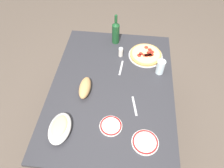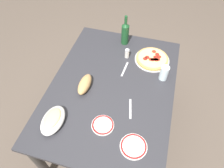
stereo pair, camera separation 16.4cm
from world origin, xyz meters
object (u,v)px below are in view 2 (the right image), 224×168
object	(u,v)px
dining_table	(112,94)
water_glass	(164,73)
pepperoni_pizza	(152,59)
wine_bottle	(125,33)
spice_shaker	(127,53)
bread_loaf	(85,84)
baked_pasta_dish	(53,120)
side_plate_far	(103,125)
side_plate_near	(134,146)

from	to	relation	value
dining_table	water_glass	distance (m)	0.46
pepperoni_pizza	water_glass	distance (m)	0.23
wine_bottle	spice_shaker	size ratio (longest dim) A/B	3.36
pepperoni_pizza	bread_loaf	size ratio (longest dim) A/B	1.49
baked_pasta_dish	water_glass	bearing A→B (deg)	-47.86
baked_pasta_dish	side_plate_far	distance (m)	0.35
dining_table	baked_pasta_dish	bearing A→B (deg)	144.22
dining_table	side_plate_far	distance (m)	0.37
spice_shaker	bread_loaf	bearing A→B (deg)	150.72
dining_table	pepperoni_pizza	xyz separation A→B (m)	(0.39, -0.26, 0.12)
dining_table	side_plate_near	bearing A→B (deg)	-148.72
side_plate_far	spice_shaker	xyz separation A→B (m)	(0.72, -0.00, 0.03)
water_glass	side_plate_near	world-z (taller)	water_glass
side_plate_far	spice_shaker	size ratio (longest dim) A/B	1.84
baked_pasta_dish	water_glass	world-z (taller)	water_glass
wine_bottle	baked_pasta_dish	bearing A→B (deg)	164.08
dining_table	spice_shaker	world-z (taller)	spice_shaker
wine_bottle	bread_loaf	size ratio (longest dim) A/B	1.40
pepperoni_pizza	baked_pasta_dish	world-z (taller)	baked_pasta_dish
baked_pasta_dish	bread_loaf	bearing A→B (deg)	-15.92
pepperoni_pizza	spice_shaker	bearing A→B (deg)	95.74
baked_pasta_dish	side_plate_near	xyz separation A→B (m)	(-0.02, -0.58, -0.03)
wine_bottle	spice_shaker	bearing A→B (deg)	-160.62
dining_table	spice_shaker	bearing A→B (deg)	-5.89
pepperoni_pizza	side_plate_near	size ratio (longest dim) A/B	1.71
baked_pasta_dish	spice_shaker	size ratio (longest dim) A/B	2.76
pepperoni_pizza	wine_bottle	xyz separation A→B (m)	(0.16, 0.29, 0.10)
side_plate_near	pepperoni_pizza	bearing A→B (deg)	0.49
water_glass	spice_shaker	bearing A→B (deg)	64.26
water_glass	bread_loaf	world-z (taller)	water_glass
spice_shaker	pepperoni_pizza	bearing A→B (deg)	-84.26
baked_pasta_dish	bread_loaf	distance (m)	0.37
side_plate_far	bread_loaf	world-z (taller)	bread_loaf
pepperoni_pizza	water_glass	world-z (taller)	water_glass
baked_pasta_dish	water_glass	size ratio (longest dim) A/B	1.86
pepperoni_pizza	side_plate_near	distance (m)	0.84
side_plate_near	bread_loaf	distance (m)	0.61
water_glass	side_plate_near	size ratio (longest dim) A/B	0.71
dining_table	spice_shaker	xyz separation A→B (m)	(0.37, -0.04, 0.15)
water_glass	side_plate_near	bearing A→B (deg)	170.23
baked_pasta_dish	dining_table	bearing A→B (deg)	-35.78
side_plate_near	wine_bottle	bearing A→B (deg)	16.71
baked_pasta_dish	bread_loaf	size ratio (longest dim) A/B	1.15
baked_pasta_dish	side_plate_far	size ratio (longest dim) A/B	1.50
baked_pasta_dish	side_plate_far	bearing A→B (deg)	-78.14
water_glass	spice_shaker	size ratio (longest dim) A/B	1.49
wine_bottle	spice_shaker	world-z (taller)	wine_bottle
side_plate_far	water_glass	bearing A→B (deg)	-32.34
dining_table	side_plate_near	xyz separation A→B (m)	(-0.45, -0.27, 0.11)
bread_loaf	side_plate_near	bearing A→B (deg)	-128.55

